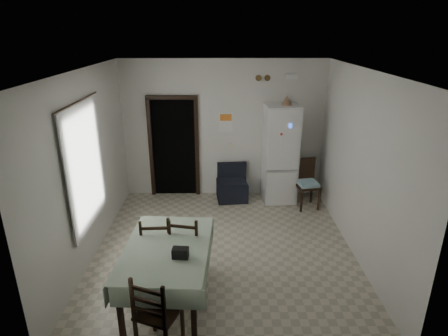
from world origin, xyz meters
The scene contains 25 objects.
ground centered at (0.00, 0.00, 0.00)m, with size 4.50×4.50×0.00m, color #B2AA92.
ceiling centered at (0.00, 0.00, 2.90)m, with size 4.20×4.50×0.02m, color white, non-canonical shape.
wall_back centered at (0.00, 2.25, 1.45)m, with size 4.20×0.02×2.90m, color silver, non-canonical shape.
wall_front centered at (0.00, -2.25, 1.45)m, with size 4.20×0.02×2.90m, color silver, non-canonical shape.
wall_left centered at (-2.10, 0.00, 1.45)m, with size 0.02×4.50×2.90m, color silver, non-canonical shape.
wall_right centered at (2.10, 0.00, 1.45)m, with size 0.02×4.50×2.90m, color silver, non-canonical shape.
doorway centered at (-1.05, 2.45, 1.06)m, with size 1.06×0.52×2.22m.
window_recess centered at (-2.15, -0.20, 1.55)m, with size 0.10×1.20×1.60m, color silver.
curtain centered at (-2.04, -0.20, 1.55)m, with size 0.02×1.45×1.85m, color silver.
curtain_rod centered at (-2.03, -0.20, 2.50)m, with size 0.02×0.02×1.60m, color black.
calendar centered at (0.05, 2.24, 1.62)m, with size 0.28×0.02×0.40m, color white.
calendar_image centered at (0.05, 2.23, 1.72)m, with size 0.24×0.01×0.14m, color orange.
light_switch centered at (0.15, 2.24, 1.10)m, with size 0.08×0.02×0.12m, color beige.
vent_left centered at (0.70, 2.23, 2.52)m, with size 0.12×0.12×0.03m, color brown.
vent_right centered at (0.88, 2.23, 2.52)m, with size 0.12×0.12×0.03m, color brown.
emergency_light centered at (1.35, 2.21, 2.55)m, with size 0.25×0.07×0.09m, color white.
fridge centered at (1.17, 1.93, 1.02)m, with size 0.66×0.66×2.04m, color white, non-canonical shape.
tan_cone centered at (1.25, 1.93, 2.13)m, with size 0.23×0.23×0.19m, color tan.
navy_seat centered at (0.18, 1.93, 0.38)m, with size 0.62×0.60×0.75m, color black, non-canonical shape.
corner_chair centered at (1.69, 1.55, 0.50)m, with size 0.43×0.43×0.99m, color black, non-canonical shape.
dining_table centered at (-0.74, -1.27, 0.42)m, with size 1.06×1.62×0.84m, color #9EB399, non-canonical shape.
black_bag centered at (-0.54, -1.51, 0.91)m, with size 0.19×0.12×0.13m, color black.
dining_chair_far_left centered at (-0.95, -0.77, 0.52)m, with size 0.45×0.45×1.04m, color black, non-canonical shape.
dining_chair_far_right centered at (-0.53, -0.77, 0.53)m, with size 0.46×0.46×1.07m, color black, non-canonical shape.
dining_chair_near_head centered at (-0.74, -2.05, 0.51)m, with size 0.44×0.44×1.03m, color black, non-canonical shape.
Camera 1 is at (-0.04, -5.37, 3.44)m, focal length 30.00 mm.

